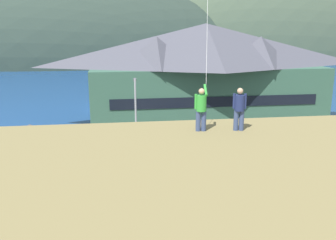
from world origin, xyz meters
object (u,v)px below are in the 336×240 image
Objects in this scene: parked_car_mid_row_near at (111,163)px; person_kite_flyer at (201,108)px; wharf_dock at (125,106)px; moored_boat_outer_mooring at (150,105)px; harbor_lodge at (205,73)px; parked_car_mid_row_far at (252,187)px; moored_boat_inner_slip at (100,103)px; person_companion at (239,108)px; parked_car_lone_by_shed at (210,160)px; storage_shed_near_lot at (33,158)px; parked_car_mid_row_center at (183,198)px; moored_boat_wharfside at (101,104)px; parking_light_pole at (136,114)px; parked_car_front_row_silver at (264,155)px; parked_car_corner_spot at (72,215)px.

person_kite_flyer is at bearing -73.76° from parked_car_mid_row_near.
moored_boat_outer_mooring is (3.60, -1.70, 0.37)m from wharf_dock.
harbor_lodge is 6.51× the size of parked_car_mid_row_far.
person_kite_flyer reaches higher than moored_boat_outer_mooring.
person_companion is at bearing -79.45° from moored_boat_inner_slip.
parked_car_lone_by_shed is (9.97, -26.91, 0.34)m from moored_boat_inner_slip.
harbor_lodge reaches higher than parked_car_lone_by_shed.
storage_shed_near_lot is 10.94m from parked_car_mid_row_center.
moored_boat_inner_slip reaches higher than wharf_dock.
moored_boat_inner_slip is 41.90m from person_companion.
parked_car_mid_row_center is at bearing -106.88° from harbor_lodge.
person_companion reaches higher than moored_boat_outer_mooring.
moored_boat_wharfside is 27.74m from parked_car_lone_by_shed.
moored_boat_outer_mooring is 1.88× the size of parked_car_lone_by_shed.
parking_light_pole reaches higher than wharf_dock.
parked_car_lone_by_shed is at bearing -101.59° from harbor_lodge.
wharf_dock is at bearing 154.68° from moored_boat_outer_mooring.
moored_boat_outer_mooring is 1.85× the size of parked_car_front_row_silver.
wharf_dock is 3.43m from moored_boat_wharfside.
person_companion reaches higher than storage_shed_near_lot.
parked_car_front_row_silver is (7.57, -23.90, 0.34)m from moored_boat_outer_mooring.
person_kite_flyer is 1.07× the size of person_companion.
storage_shed_near_lot is 0.90× the size of parking_light_pole.
parked_car_mid_row_near is at bearing 111.72° from person_companion.
moored_boat_inner_slip is 30.32m from parked_car_front_row_silver.
person_companion is (3.89, -39.66, 7.98)m from wharf_dock.
parked_car_mid_row_far is 2.46× the size of person_companion.
person_kite_flyer is 1.54m from person_companion.
harbor_lodge reaches higher than parked_car_front_row_silver.
moored_boat_wharfside is at bearing 93.87° from parked_car_mid_row_near.
moored_boat_wharfside is 0.86× the size of moored_boat_inner_slip.
storage_shed_near_lot reaches higher than moored_boat_inner_slip.
person_companion is at bearing -100.14° from parked_car_lone_by_shed.
storage_shed_near_lot reaches higher than parked_car_corner_spot.
parked_car_lone_by_shed is at bearing -83.62° from moored_boat_outer_mooring.
storage_shed_near_lot is 1.53× the size of parked_car_mid_row_far.
parking_light_pole is 17.39m from person_kite_flyer.
parked_car_mid_row_center is 10.15m from person_companion.
moored_boat_outer_mooring is 7.68m from moored_boat_inner_slip.
parked_car_mid_row_far reaches higher than wharf_dock.
parked_car_front_row_silver is 4.86m from parked_car_lone_by_shed.
moored_boat_wharfside is (3.57, 28.17, -1.92)m from storage_shed_near_lot.
harbor_lodge is at bearing 78.41° from parked_car_lone_by_shed.
parked_car_corner_spot is 1.00× the size of parked_car_mid_row_far.
person_companion is (0.29, -37.96, 7.61)m from moored_boat_outer_mooring.
storage_shed_near_lot is at bearing 119.67° from parked_car_corner_spot.
storage_shed_near_lot is 28.46m from moored_boat_wharfside.
parked_car_lone_by_shed and parked_car_mid_row_center have the same top height.
parked_car_mid_row_center is (-6.36, -20.94, -5.36)m from harbor_lodge.
parked_car_corner_spot is at bearing 143.04° from person_companion.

